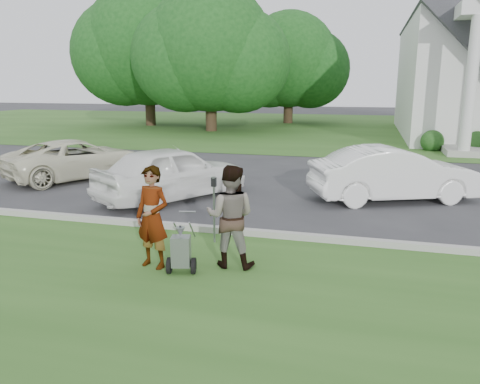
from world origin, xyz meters
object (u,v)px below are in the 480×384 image
at_px(person_left, 152,218).
at_px(tree_back, 289,64).
at_px(tree_left, 210,54).
at_px(tree_far, 148,50).
at_px(striping_cart, 181,252).
at_px(parking_meter_near, 214,202).
at_px(car_a, 78,159).
at_px(car_d, 394,174).
at_px(person_right, 230,217).
at_px(car_b, 172,172).

bearing_deg(person_left, tree_back, 108.08).
height_order(tree_left, tree_far, tree_far).
bearing_deg(tree_far, striping_cart, -63.24).
bearing_deg(tree_back, person_left, -84.77).
distance_m(tree_far, parking_meter_near, 28.89).
bearing_deg(car_a, car_d, -152.33).
xyz_separation_m(tree_left, person_right, (8.19, -23.18, -4.20)).
bearing_deg(car_d, tree_back, -7.29).
height_order(striping_cart, person_left, person_left).
height_order(tree_left, car_d, tree_left).
distance_m(tree_left, tree_back, 8.95).
relative_size(car_a, car_b, 1.07).
xyz_separation_m(parking_meter_near, car_a, (-6.67, 5.22, -0.20)).
relative_size(striping_cart, parking_meter_near, 0.74).
relative_size(tree_left, parking_meter_near, 7.67).
relative_size(person_left, person_right, 0.99).
height_order(tree_back, car_d, tree_back).
bearing_deg(person_right, car_b, -59.46).
xyz_separation_m(striping_cart, car_d, (3.73, 6.39, 0.36)).
bearing_deg(tree_far, person_left, -64.12).
height_order(striping_cart, person_right, person_right).
bearing_deg(person_right, person_left, 13.37).
xyz_separation_m(parking_meter_near, car_b, (-2.32, 3.28, -0.11)).
height_order(tree_left, tree_back, tree_left).
distance_m(tree_far, tree_back, 11.22).
bearing_deg(parking_meter_near, car_b, 125.31).
xyz_separation_m(car_a, car_d, (10.35, -0.48, 0.08)).
bearing_deg(car_b, parking_meter_near, 156.74).
relative_size(tree_far, car_a, 2.42).
xyz_separation_m(person_right, car_b, (-2.99, 4.39, -0.15)).
relative_size(tree_left, striping_cart, 10.34).
distance_m(car_a, car_b, 4.76).
distance_m(tree_left, parking_meter_near, 23.69).
relative_size(tree_far, striping_cart, 11.32).
height_order(parking_meter_near, car_b, car_b).
bearing_deg(car_b, tree_far, -31.36).
distance_m(person_left, car_a, 9.05).
height_order(striping_cart, car_b, car_b).
bearing_deg(person_left, car_d, 68.31).
distance_m(tree_left, person_left, 24.92).
bearing_deg(striping_cart, tree_far, 103.71).
relative_size(striping_cart, person_right, 0.56).
height_order(car_a, car_b, car_b).
bearing_deg(person_left, parking_meter_near, 80.29).
distance_m(car_b, car_d, 6.18).
bearing_deg(parking_meter_near, tree_far, 118.35).
distance_m(striping_cart, person_left, 0.79).
bearing_deg(tree_far, person_right, -61.53).
height_order(tree_far, parking_meter_near, tree_far).
bearing_deg(car_d, person_left, 122.31).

